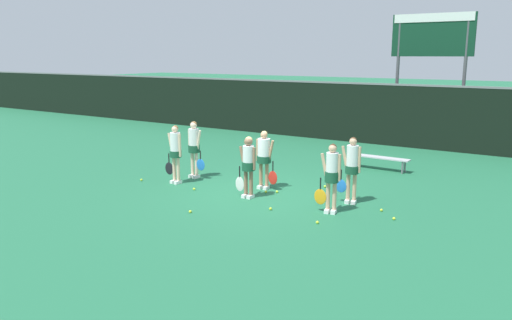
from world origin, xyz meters
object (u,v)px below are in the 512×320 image
object	(u,v)px
player_2	(332,173)
tennis_ball_3	(381,210)
tennis_ball_0	(317,222)
player_0	(175,150)
scoreboard	(432,45)
player_4	(264,155)
tennis_ball_2	(277,192)
tennis_ball_4	(141,180)
player_3	(194,145)
bench_courtside	(381,159)
tennis_ball_8	(190,212)
tennis_ball_6	(241,178)
tennis_ball_9	(194,189)
tennis_ball_5	(266,192)
tennis_ball_1	(271,209)
tennis_ball_10	(394,219)
player_1	(248,162)
player_5	(352,165)

from	to	relation	value
player_2	tennis_ball_3	xyz separation A→B (m)	(1.01, 0.77, -0.95)
tennis_ball_0	player_2	bearing A→B (deg)	96.18
player_0	scoreboard	bearing A→B (deg)	71.37
player_4	tennis_ball_2	distance (m)	1.11
tennis_ball_4	player_3	bearing A→B (deg)	48.13
bench_courtside	player_3	distance (m)	6.17
player_0	tennis_ball_2	bearing A→B (deg)	15.79
bench_courtside	tennis_ball_8	bearing A→B (deg)	-106.54
tennis_ball_6	player_4	bearing A→B (deg)	-24.87
tennis_ball_2	tennis_ball_6	distance (m)	1.91
tennis_ball_2	player_2	bearing A→B (deg)	-22.26
tennis_ball_4	tennis_ball_9	size ratio (longest dim) A/B	0.98
player_3	tennis_ball_5	xyz separation A→B (m)	(2.79, -0.29, -1.01)
player_0	tennis_ball_6	distance (m)	2.20
tennis_ball_1	player_3	bearing A→B (deg)	157.17
bench_courtside	tennis_ball_9	size ratio (longest dim) A/B	27.58
player_2	player_4	distance (m)	2.73
tennis_ball_5	tennis_ball_2	bearing A→B (deg)	32.23
tennis_ball_10	player_3	bearing A→B (deg)	174.31
player_2	tennis_ball_10	size ratio (longest dim) A/B	24.09
player_1	tennis_ball_2	bearing A→B (deg)	62.37
tennis_ball_3	tennis_ball_6	distance (m)	4.81
tennis_ball_4	tennis_ball_6	size ratio (longest dim) A/B	1.03
tennis_ball_3	tennis_ball_8	xyz separation A→B (m)	(-3.85, -2.64, 0.00)
player_1	tennis_ball_0	distance (m)	2.82
player_2	player_5	xyz separation A→B (m)	(0.10, 1.02, 0.02)
bench_courtside	tennis_ball_3	xyz separation A→B (m)	(1.55, -4.36, -0.35)
player_1	player_2	bearing A→B (deg)	-0.58
tennis_ball_9	player_5	bearing A→B (deg)	16.37
player_2	tennis_ball_6	distance (m)	4.16
player_2	tennis_ball_4	distance (m)	6.21
player_4	tennis_ball_10	distance (m)	4.18
tennis_ball_4	player_4	bearing A→B (deg)	19.63
player_1	player_2	xyz separation A→B (m)	(2.40, -0.00, 0.01)
player_4	tennis_ball_3	xyz separation A→B (m)	(3.54, -0.24, -0.95)
player_0	tennis_ball_3	xyz separation A→B (m)	(6.07, 0.66, -0.98)
player_4	tennis_ball_4	size ratio (longest dim) A/B	24.48
player_0	player_3	distance (m)	0.83
tennis_ball_0	tennis_ball_2	distance (m)	2.71
player_4	tennis_ball_5	world-z (taller)	player_4
tennis_ball_2	player_3	bearing A→B (deg)	177.55
player_2	player_4	size ratio (longest dim) A/B	1.02
tennis_ball_3	player_1	bearing A→B (deg)	-167.38
tennis_ball_1	player_2	bearing A→B (deg)	25.20
tennis_ball_5	tennis_ball_6	size ratio (longest dim) A/B	1.09
bench_courtside	tennis_ball_10	size ratio (longest dim) A/B	27.13
player_3	player_0	bearing A→B (deg)	-88.27
scoreboard	player_5	world-z (taller)	scoreboard
player_4	player_3	bearing A→B (deg)	177.19
player_4	player_1	bearing A→B (deg)	-86.79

